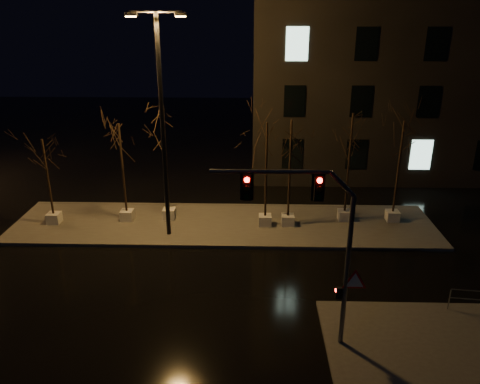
{
  "coord_description": "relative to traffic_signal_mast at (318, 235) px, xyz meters",
  "views": [
    {
      "loc": [
        1.47,
        -16.33,
        10.56
      ],
      "look_at": [
        0.93,
        3.69,
        2.8
      ],
      "focal_mm": 35.0,
      "sensor_mm": 36.0,
      "label": 1
    }
  ],
  "objects": [
    {
      "name": "tree_4",
      "position": [
        -0.16,
        9.25,
        0.32
      ],
      "size": [
        1.8,
        1.8,
        5.7
      ],
      "color": "beige",
      "rests_on": "median"
    },
    {
      "name": "building",
      "position": [
        10.49,
        21.39,
        3.34
      ],
      "size": [
        25.0,
        12.0,
        15.0
      ],
      "primitive_type": "cube",
      "color": "black",
      "rests_on": "ground"
    },
    {
      "name": "tree_2",
      "position": [
        -6.47,
        9.89,
        0.73
      ],
      "size": [
        1.8,
        1.8,
        6.24
      ],
      "color": "beige",
      "rests_on": "median"
    },
    {
      "name": "tree_0",
      "position": [
        -12.42,
        9.17,
        -0.48
      ],
      "size": [
        1.8,
        1.8,
        4.65
      ],
      "color": "beige",
      "rests_on": "median"
    },
    {
      "name": "streetlight_main",
      "position": [
        -6.17,
        8.04,
        2.03
      ],
      "size": [
        2.61,
        0.8,
        10.45
      ],
      "rotation": [
        0.0,
        0.0,
        0.2
      ],
      "color": "black",
      "rests_on": "median"
    },
    {
      "name": "median",
      "position": [
        -3.51,
        9.39,
        -4.08
      ],
      "size": [
        22.0,
        5.0,
        0.15
      ],
      "primitive_type": "cube",
      "color": "#4C4944",
      "rests_on": "ground"
    },
    {
      "name": "traffic_signal_mast",
      "position": [
        0.0,
        0.0,
        0.0
      ],
      "size": [
        5.0,
        0.2,
        6.1
      ],
      "rotation": [
        0.0,
        0.0,
        0.0
      ],
      "color": "#5B5D63",
      "rests_on": "sidewalk_corner"
    },
    {
      "name": "tree_6",
      "position": [
        5.43,
        9.94,
        0.18
      ],
      "size": [
        1.8,
        1.8,
        5.51
      ],
      "color": "beige",
      "rests_on": "median"
    },
    {
      "name": "tree_1",
      "position": [
        -8.68,
        9.63,
        0.07
      ],
      "size": [
        1.8,
        1.8,
        5.37
      ],
      "color": "beige",
      "rests_on": "median"
    },
    {
      "name": "tree_5",
      "position": [
        2.89,
        9.94,
        0.47
      ],
      "size": [
        1.8,
        1.8,
        5.9
      ],
      "color": "beige",
      "rests_on": "median"
    },
    {
      "name": "guard_rail_a",
      "position": [
        6.33,
        1.89,
        -3.43
      ],
      "size": [
        2.04,
        0.26,
        0.88
      ],
      "rotation": [
        0.0,
        0.0,
        -0.11
      ],
      "color": "#5B5D63",
      "rests_on": "sidewalk_corner"
    },
    {
      "name": "tree_3",
      "position": [
        -1.34,
        9.2,
        0.23
      ],
      "size": [
        1.8,
        1.8,
        5.58
      ],
      "color": "beige",
      "rests_on": "median"
    },
    {
      "name": "ground",
      "position": [
        -3.51,
        3.39,
        -4.16
      ],
      "size": [
        90.0,
        90.0,
        0.0
      ],
      "primitive_type": "plane",
      "color": "black",
      "rests_on": "ground"
    },
    {
      "name": "sidewalk_corner",
      "position": [
        3.99,
        -0.11,
        -4.08
      ],
      "size": [
        7.0,
        5.0,
        0.15
      ],
      "primitive_type": "cube",
      "color": "#4C4944",
      "rests_on": "ground"
    }
  ]
}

